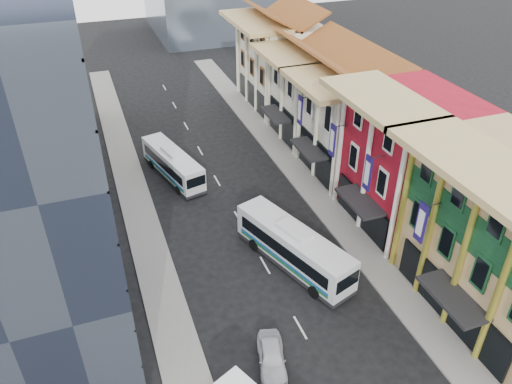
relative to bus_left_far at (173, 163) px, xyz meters
name	(u,v)px	position (x,y,z in m)	size (l,w,h in m)	color
sidewalk_right	(321,200)	(12.52, -9.29, -1.54)	(3.00, 90.00, 0.15)	slate
sidewalk_left	(146,237)	(-4.48, -9.29, -1.54)	(3.00, 90.00, 0.15)	slate
shophouse_red	(409,161)	(18.02, -14.29, 4.39)	(8.00, 10.00, 12.00)	#A21222
shophouse_cream_near	(353,127)	(18.02, -4.79, 3.39)	(8.00, 9.00, 10.00)	#ECE8CE
shophouse_cream_mid	(315,95)	(18.02, 4.21, 3.39)	(8.00, 9.00, 10.00)	#ECE8CE
shophouse_cream_far	(281,63)	(18.02, 14.71, 3.89)	(8.00, 12.00, 11.00)	#ECE8CE
office_block_far	(37,92)	(-11.98, 10.71, 5.39)	(10.00, 18.00, 14.00)	gray
bus_left_far	(173,163)	(0.00, 0.00, 0.00)	(2.35, 10.04, 3.22)	silver
bus_right	(294,247)	(6.20, -16.95, 0.23)	(2.69, 11.49, 3.68)	silver
sedan_left	(272,357)	(0.98, -25.52, -0.88)	(1.73, 4.28, 1.46)	silver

